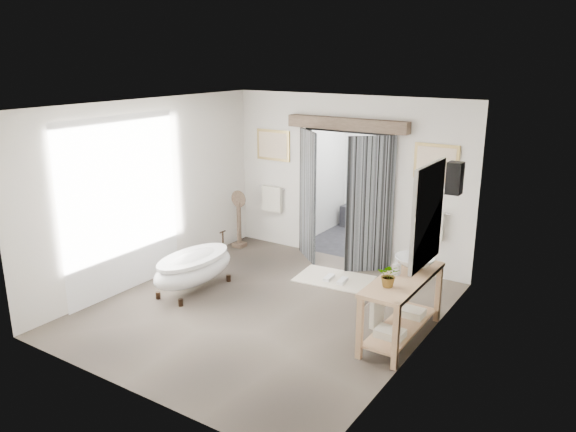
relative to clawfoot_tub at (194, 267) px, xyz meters
The scene contains 13 objects.
ground_plane 1.37m from the clawfoot_tub, ahead, with size 5.00×5.00×0.00m, color #6A5D4F.
room_shell 1.96m from the clawfoot_tub, ahead, with size 4.52×5.02×2.91m.
shower_room 4.29m from the clawfoot_tub, 71.99° to the left, with size 2.22×2.01×2.51m.
back_wall_dressing 2.96m from the clawfoot_tub, 60.97° to the left, with size 3.82×0.68×2.52m.
clawfoot_tub is the anchor object (origin of this frame).
vanity 3.28m from the clawfoot_tub, ahead, with size 0.57×1.60×0.85m.
pedestal_mirror 2.12m from the clawfoot_tub, 108.45° to the left, with size 0.33×0.21×1.11m.
rug 2.29m from the clawfoot_tub, 44.04° to the left, with size 1.20×0.80×0.01m, color beige.
slippers 2.28m from the clawfoot_tub, 41.33° to the left, with size 0.38×0.28×0.05m.
basin 3.41m from the clawfoot_tub, 10.47° to the left, with size 0.52×0.52×0.18m, color white.
plant 3.31m from the clawfoot_tub, ahead, with size 0.27×0.23×0.29m, color gray.
soap_bottle_a 3.25m from the clawfoot_tub, ahead, with size 0.09×0.10×0.21m, color gray.
soap_bottle_b 3.39m from the clawfoot_tub, 15.43° to the left, with size 0.14×0.14×0.17m, color gray.
Camera 1 is at (4.33, -6.06, 3.55)m, focal length 35.00 mm.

